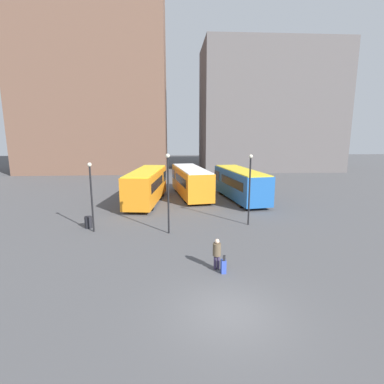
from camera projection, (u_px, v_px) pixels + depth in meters
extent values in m
plane|color=#4C4C4F|center=(229.00, 313.00, 11.45)|extent=(160.00, 160.00, 0.00)
cube|color=brown|center=(95.00, 77.00, 51.54)|extent=(24.33, 14.39, 32.24)
cube|color=#5B5656|center=(268.00, 109.00, 54.45)|extent=(24.21, 13.01, 21.73)
cube|color=orange|center=(146.00, 185.00, 29.09)|extent=(3.59, 9.83, 2.81)
cube|color=black|center=(154.00, 176.00, 32.88)|extent=(2.71, 2.05, 1.07)
cube|color=black|center=(144.00, 183.00, 28.17)|extent=(3.21, 6.40, 0.84)
cube|color=yellow|center=(146.00, 171.00, 28.80)|extent=(3.37, 9.62, 0.08)
cylinder|color=black|center=(152.00, 191.00, 32.23)|extent=(2.49, 1.32, 1.05)
cylinder|color=black|center=(140.00, 204.00, 26.40)|extent=(2.49, 1.32, 1.05)
cube|color=orange|center=(191.00, 181.00, 31.86)|extent=(3.99, 9.77, 2.72)
cube|color=black|center=(184.00, 173.00, 35.52)|extent=(2.87, 2.12, 1.03)
cube|color=black|center=(193.00, 180.00, 30.97)|extent=(3.51, 6.40, 0.81)
cube|color=white|center=(191.00, 168.00, 31.58)|extent=(3.76, 9.55, 0.08)
cylinder|color=black|center=(186.00, 187.00, 34.90)|extent=(2.61, 1.33, 0.96)
cylinder|color=black|center=(197.00, 198.00, 29.26)|extent=(2.61, 1.33, 0.96)
cube|color=#1E56A3|center=(240.00, 184.00, 30.25)|extent=(4.00, 9.85, 2.71)
cube|color=black|center=(228.00, 175.00, 33.94)|extent=(2.84, 2.14, 1.03)
cube|color=black|center=(244.00, 182.00, 29.36)|extent=(3.50, 6.45, 0.81)
cube|color=yellow|center=(241.00, 170.00, 29.97)|extent=(3.77, 9.63, 0.08)
cylinder|color=black|center=(230.00, 189.00, 33.31)|extent=(2.59, 1.44, 1.07)
cylinder|color=black|center=(252.00, 201.00, 27.63)|extent=(2.59, 1.44, 1.07)
cylinder|color=#382D4C|center=(215.00, 262.00, 15.04)|extent=(0.15, 0.15, 0.73)
cylinder|color=#382D4C|center=(218.00, 262.00, 15.06)|extent=(0.15, 0.15, 0.73)
cylinder|color=brown|center=(217.00, 249.00, 14.91)|extent=(0.43, 0.43, 0.63)
sphere|color=beige|center=(217.00, 241.00, 14.83)|extent=(0.24, 0.24, 0.24)
cube|color=#334CB2|center=(223.00, 266.00, 14.64)|extent=(0.25, 0.33, 0.67)
cube|color=black|center=(224.00, 258.00, 14.44)|extent=(0.13, 0.03, 0.30)
cylinder|color=black|center=(168.00, 196.00, 19.95)|extent=(0.12, 0.12, 5.20)
sphere|color=beige|center=(168.00, 156.00, 19.42)|extent=(0.28, 0.28, 0.28)
cylinder|color=black|center=(249.00, 192.00, 21.87)|extent=(0.12, 0.12, 5.00)
sphere|color=beige|center=(251.00, 156.00, 21.36)|extent=(0.28, 0.28, 0.28)
cylinder|color=black|center=(92.00, 199.00, 20.34)|extent=(0.12, 0.12, 4.58)
sphere|color=beige|center=(89.00, 165.00, 19.87)|extent=(0.28, 0.28, 0.28)
cylinder|color=black|center=(88.00, 222.00, 21.50)|extent=(0.52, 0.52, 0.85)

